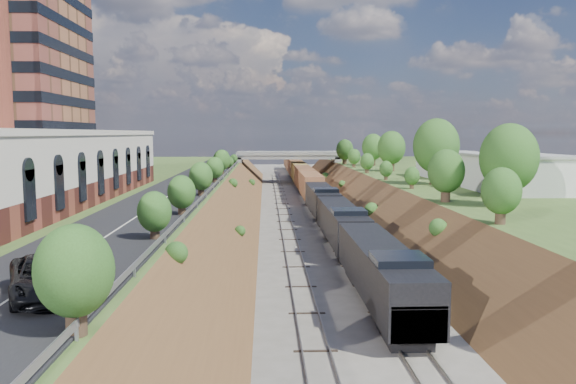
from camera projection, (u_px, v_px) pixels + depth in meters
name	position (u px, v px, depth m)	size (l,w,h in m)	color
platform_left	(43.00, 207.00, 69.84)	(44.00, 180.00, 5.00)	#405C26
platform_right	(561.00, 205.00, 72.49)	(44.00, 180.00, 5.00)	#405C26
embankment_left	(220.00, 226.00, 70.99)	(7.07, 180.00, 7.07)	brown
embankment_right	(392.00, 225.00, 71.87)	(7.07, 180.00, 7.07)	brown
rail_left_track	(287.00, 225.00, 71.31)	(1.58, 180.00, 0.18)	gray
rail_right_track	(327.00, 225.00, 71.52)	(1.58, 180.00, 0.18)	gray
road	(184.00, 186.00, 70.28)	(8.00, 180.00, 0.10)	black
guardrail	(216.00, 182.00, 70.19)	(0.10, 171.00, 0.70)	#99999E
overpass	(288.00, 162.00, 132.52)	(24.50, 8.30, 7.40)	gray
white_building_near	(519.00, 175.00, 63.69)	(9.00, 12.00, 4.00)	silver
white_building_far	(451.00, 165.00, 85.55)	(8.00, 10.00, 3.60)	silver
tree_right_large	(509.00, 159.00, 51.26)	(5.25, 5.25, 7.61)	#473323
tree_left_crest	(145.00, 219.00, 30.47)	(2.45, 2.45, 3.55)	#473323
freight_train	(305.00, 178.00, 112.39)	(3.21, 163.12, 4.75)	black
suv	(46.00, 277.00, 22.68)	(2.71, 5.87, 1.63)	black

